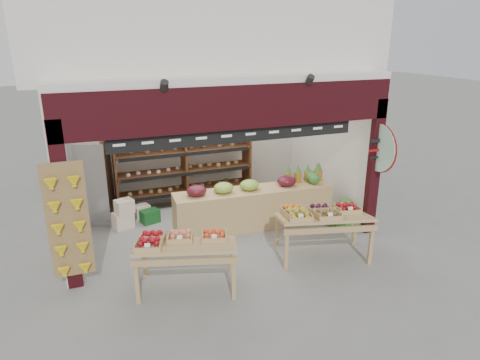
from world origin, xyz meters
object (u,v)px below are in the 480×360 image
back_shelving (184,155)px  display_table_right (320,215)px  watermelon_pile (345,217)px  cardboard_stack (134,214)px  display_table_left (179,243)px  refrigerator (91,179)px  mid_counter (253,206)px

back_shelving → display_table_right: back_shelving is taller
back_shelving → watermelon_pile: (2.74, -2.39, -0.98)m
cardboard_stack → display_table_left: size_ratio=0.58×
refrigerator → watermelon_pile: (4.79, -2.14, -0.73)m
refrigerator → display_table_left: refrigerator is taller
back_shelving → mid_counter: back_shelving is taller
back_shelving → display_table_right: (1.60, -3.27, -0.40)m
watermelon_pile → display_table_right: bearing=-142.7°
cardboard_stack → mid_counter: size_ratio=0.31×
display_table_right → watermelon_pile: 1.56m
mid_counter → display_table_right: 1.69m
display_table_right → back_shelving: bearing=116.0°
refrigerator → mid_counter: 3.40m
cardboard_stack → watermelon_pile: 4.35m
back_shelving → display_table_left: size_ratio=1.82×
mid_counter → cardboard_stack: bearing=156.8°
mid_counter → display_table_right: mid_counter is taller
mid_counter → display_table_left: bearing=-139.4°
refrigerator → cardboard_stack: 1.15m
display_table_left → display_table_right: bearing=2.0°
mid_counter → watermelon_pile: size_ratio=4.29×
mid_counter → display_table_right: size_ratio=1.85×
watermelon_pile → mid_counter: bearing=159.2°
watermelon_pile → display_table_left: bearing=-165.3°
refrigerator → display_table_left: bearing=-51.5°
refrigerator → cardboard_stack: (0.75, -0.50, -0.71)m
cardboard_stack → mid_counter: (2.28, -0.97, 0.22)m
mid_counter → watermelon_pile: bearing=-20.8°
refrigerator → display_table_right: (3.64, -3.01, -0.15)m
display_table_left → watermelon_pile: size_ratio=2.25×
cardboard_stack → display_table_right: size_ratio=0.57×
refrigerator → cardboard_stack: size_ratio=1.87×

